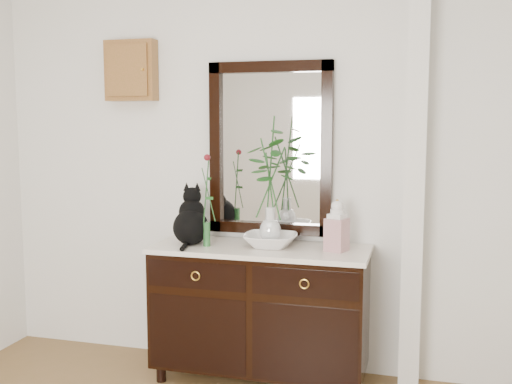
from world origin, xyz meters
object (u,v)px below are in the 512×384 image
(sideboard, at_px, (260,306))
(ginger_jar, at_px, (337,225))
(lotus_bowl, at_px, (270,240))
(cat, at_px, (191,215))

(sideboard, relative_size, ginger_jar, 4.28)
(sideboard, xyz_separation_m, lotus_bowl, (0.06, 0.01, 0.42))
(cat, bearing_deg, sideboard, -9.85)
(sideboard, relative_size, lotus_bowl, 4.04)
(sideboard, bearing_deg, ginger_jar, 1.31)
(sideboard, bearing_deg, cat, -176.72)
(cat, xyz_separation_m, ginger_jar, (0.91, 0.04, -0.02))
(sideboard, bearing_deg, lotus_bowl, 12.54)
(lotus_bowl, bearing_deg, cat, -175.62)
(sideboard, distance_m, lotus_bowl, 0.42)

